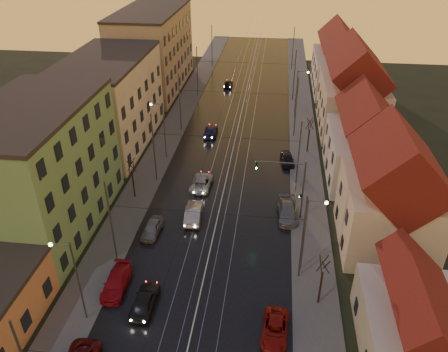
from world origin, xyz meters
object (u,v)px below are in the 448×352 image
at_px(driving_car_1, 194,213).
at_px(parked_right_2, 287,159).
at_px(driving_car_4, 228,84).
at_px(driving_car_3, 211,131).
at_px(street_lamp_3, 299,89).
at_px(driving_car_0, 145,300).
at_px(driving_car_2, 202,182).
at_px(parked_right_1, 288,212).
at_px(parked_left_3, 152,228).
at_px(parked_right_0, 275,329).
at_px(parked_left_2, 116,282).
at_px(street_lamp_2, 162,125).
at_px(traffic_light_mast, 294,183).
at_px(street_lamp_0, 73,274).
at_px(street_lamp_1, 309,228).

bearing_deg(driving_car_1, parked_right_2, -130.47).
bearing_deg(driving_car_4, driving_car_3, 88.08).
xyz_separation_m(street_lamp_3, driving_car_0, (-13.48, -42.17, -4.13)).
relative_size(driving_car_2, parked_right_2, 1.24).
bearing_deg(parked_right_1, driving_car_3, 116.68).
bearing_deg(parked_left_3, driving_car_2, 72.32).
bearing_deg(parked_right_0, parked_left_2, 170.22).
bearing_deg(street_lamp_2, parked_left_3, -80.58).
height_order(street_lamp_3, driving_car_0, street_lamp_3).
relative_size(driving_car_3, driving_car_4, 1.17).
bearing_deg(street_lamp_2, parked_right_0, -60.48).
xyz_separation_m(traffic_light_mast, driving_car_4, (-11.64, 41.63, -3.93)).
bearing_deg(street_lamp_3, driving_car_4, 133.10).
bearing_deg(parked_right_1, street_lamp_2, 141.30).
height_order(parked_left_2, parked_left_3, parked_left_2).
bearing_deg(street_lamp_3, parked_left_3, -115.58).
bearing_deg(parked_left_3, driving_car_4, 89.61).
bearing_deg(street_lamp_0, street_lamp_1, 23.72).
relative_size(traffic_light_mast, parked_left_3, 1.84).
distance_m(street_lamp_2, parked_right_0, 32.13).
distance_m(street_lamp_3, driving_car_2, 26.01).
distance_m(street_lamp_1, parked_left_3, 16.46).
height_order(parked_left_2, parked_right_2, parked_left_2).
bearing_deg(parked_left_2, street_lamp_0, -116.19).
distance_m(street_lamp_0, driving_car_2, 22.57).
bearing_deg(parked_left_3, parked_right_1, 21.26).
height_order(traffic_light_mast, parked_right_2, traffic_light_mast).
xyz_separation_m(driving_car_0, parked_right_1, (11.97, 14.42, -0.03)).
height_order(street_lamp_0, street_lamp_2, same).
distance_m(driving_car_0, parked_left_2, 3.59).
bearing_deg(traffic_light_mast, parked_right_0, -95.11).
xyz_separation_m(driving_car_0, driving_car_3, (0.52, 34.05, -0.09)).
xyz_separation_m(street_lamp_2, street_lamp_3, (18.21, 16.00, 0.00)).
distance_m(parked_left_3, parked_right_0, 17.24).
height_order(street_lamp_3, parked_left_2, street_lamp_3).
bearing_deg(street_lamp_3, driving_car_3, -147.92).
xyz_separation_m(street_lamp_2, driving_car_3, (5.26, 7.88, -4.22)).
height_order(traffic_light_mast, parked_left_3, traffic_light_mast).
xyz_separation_m(driving_car_3, parked_right_1, (11.45, -19.64, 0.06)).
bearing_deg(driving_car_3, parked_right_1, 118.51).
height_order(street_lamp_0, driving_car_2, street_lamp_0).
relative_size(driving_car_2, parked_right_0, 1.11).
bearing_deg(street_lamp_0, parked_left_3, 76.85).
distance_m(driving_car_1, parked_left_3, 4.93).
height_order(street_lamp_1, parked_right_0, street_lamp_1).
xyz_separation_m(traffic_light_mast, parked_left_2, (-15.47, -12.37, -3.92)).
xyz_separation_m(street_lamp_3, parked_right_1, (-1.50, -27.76, -4.17)).
height_order(driving_car_2, driving_car_4, driving_car_2).
bearing_deg(driving_car_2, driving_car_4, -85.83).
bearing_deg(parked_right_0, street_lamp_0, -175.36).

